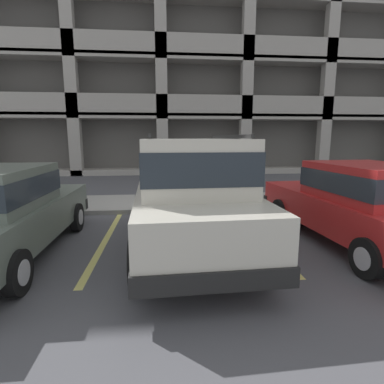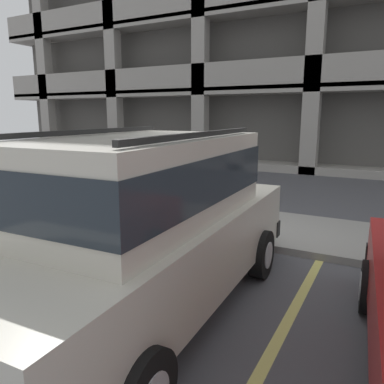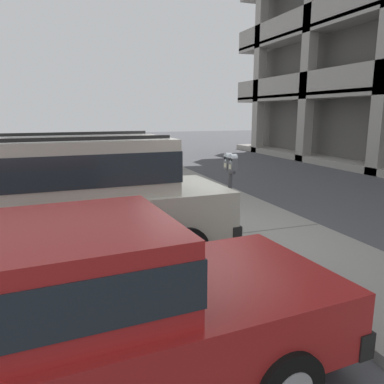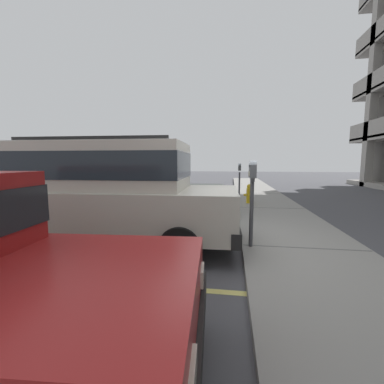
{
  "view_description": "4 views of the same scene",
  "coord_description": "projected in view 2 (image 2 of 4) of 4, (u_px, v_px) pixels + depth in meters",
  "views": [
    {
      "loc": [
        -0.4,
        -7.59,
        1.98
      ],
      "look_at": [
        0.29,
        -0.55,
        0.71
      ],
      "focal_mm": 28.0,
      "sensor_mm": 36.0,
      "label": 1
    },
    {
      "loc": [
        2.37,
        -5.47,
        2.19
      ],
      "look_at": [
        -0.19,
        -0.69,
        1.07
      ],
      "focal_mm": 35.0,
      "sensor_mm": 36.0,
      "label": 2
    },
    {
      "loc": [
        6.04,
        -2.54,
        2.35
      ],
      "look_at": [
        0.27,
        -0.46,
        1.05
      ],
      "focal_mm": 35.0,
      "sensor_mm": 36.0,
      "label": 3
    },
    {
      "loc": [
        4.62,
        -0.02,
        1.63
      ],
      "look_at": [
        0.27,
        -0.68,
        1.11
      ],
      "focal_mm": 24.0,
      "sensor_mm": 36.0,
      "label": 4
    }
  ],
  "objects": [
    {
      "name": "fire_hydrant",
      "position": [
        45.0,
        188.0,
        9.01
      ],
      "size": [
        0.3,
        0.3,
        0.7
      ],
      "color": "gold",
      "rests_on": "sidewalk"
    },
    {
      "name": "parking_stall_lines",
      "position": [
        295.0,
        307.0,
        4.34
      ],
      "size": [
        12.49,
        4.8,
        0.01
      ],
      "color": "#DBD16B",
      "rests_on": "ground_plane"
    },
    {
      "name": "silver_suv",
      "position": [
        144.0,
        219.0,
        4.03
      ],
      "size": [
        2.14,
        4.84,
        2.03
      ],
      "rotation": [
        0.0,
        0.0,
        0.04
      ],
      "color": "beige",
      "rests_on": "ground_plane"
    },
    {
      "name": "sidewalk",
      "position": [
        248.0,
        225.0,
        7.37
      ],
      "size": [
        40.0,
        2.2,
        0.12
      ],
      "color": "gray",
      "rests_on": "ground_plane"
    },
    {
      "name": "parking_meter_near",
      "position": [
        234.0,
        171.0,
        6.29
      ],
      "size": [
        0.35,
        0.12,
        1.53
      ],
      "color": "#47474C",
      "rests_on": "sidewalk"
    },
    {
      "name": "ground_plane",
      "position": [
        222.0,
        251.0,
        6.27
      ],
      "size": [
        80.0,
        80.0,
        0.1
      ],
      "color": "#4C4C51"
    }
  ]
}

